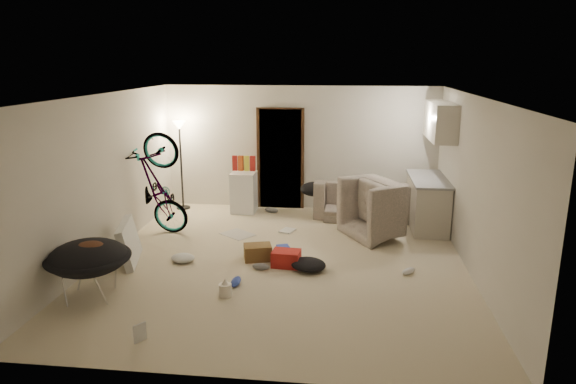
# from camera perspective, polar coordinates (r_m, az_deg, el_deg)

# --- Properties ---
(floor) EXTENTS (5.50, 6.00, 0.02)m
(floor) POSITION_cam_1_polar(r_m,az_deg,el_deg) (7.92, -0.68, -7.79)
(floor) COLOR beige
(floor) RESTS_ON ground
(ceiling) EXTENTS (5.50, 6.00, 0.02)m
(ceiling) POSITION_cam_1_polar(r_m,az_deg,el_deg) (7.34, -0.74, 10.73)
(ceiling) COLOR white
(ceiling) RESTS_ON wall_back
(wall_back) EXTENTS (5.50, 0.02, 2.50)m
(wall_back) POSITION_cam_1_polar(r_m,az_deg,el_deg) (10.46, 1.38, 4.90)
(wall_back) COLOR beige
(wall_back) RESTS_ON floor
(wall_front) EXTENTS (5.50, 0.02, 2.50)m
(wall_front) POSITION_cam_1_polar(r_m,az_deg,el_deg) (4.69, -5.38, -7.36)
(wall_front) COLOR beige
(wall_front) RESTS_ON floor
(wall_left) EXTENTS (0.02, 6.00, 2.50)m
(wall_left) POSITION_cam_1_polar(r_m,az_deg,el_deg) (8.33, -19.90, 1.55)
(wall_left) COLOR beige
(wall_left) RESTS_ON floor
(wall_right) EXTENTS (0.02, 6.00, 2.50)m
(wall_right) POSITION_cam_1_polar(r_m,az_deg,el_deg) (7.69, 20.14, 0.50)
(wall_right) COLOR beige
(wall_right) RESTS_ON floor
(doorway) EXTENTS (0.85, 0.10, 2.04)m
(doorway) POSITION_cam_1_polar(r_m,az_deg,el_deg) (10.51, -0.83, 3.67)
(doorway) COLOR black
(doorway) RESTS_ON floor
(door_trim) EXTENTS (0.97, 0.04, 2.10)m
(door_trim) POSITION_cam_1_polar(r_m,az_deg,el_deg) (10.48, -0.85, 3.64)
(door_trim) COLOR #362113
(door_trim) RESTS_ON floor
(floor_lamp) EXTENTS (0.28, 0.28, 1.81)m
(floor_lamp) POSITION_cam_1_polar(r_m,az_deg,el_deg) (10.60, -11.89, 5.03)
(floor_lamp) COLOR black
(floor_lamp) RESTS_ON floor
(kitchen_counter) EXTENTS (0.60, 1.50, 0.88)m
(kitchen_counter) POSITION_cam_1_polar(r_m,az_deg,el_deg) (9.73, 15.19, -1.24)
(kitchen_counter) COLOR beige
(kitchen_counter) RESTS_ON floor
(counter_top) EXTENTS (0.64, 1.54, 0.04)m
(counter_top) POSITION_cam_1_polar(r_m,az_deg,el_deg) (9.62, 15.37, 1.40)
(counter_top) COLOR gray
(counter_top) RESTS_ON kitchen_counter
(kitchen_uppers) EXTENTS (0.38, 1.40, 0.65)m
(kitchen_uppers) POSITION_cam_1_polar(r_m,az_deg,el_deg) (9.47, 16.58, 7.58)
(kitchen_uppers) COLOR beige
(kitchen_uppers) RESTS_ON wall_right
(sofa) EXTENTS (1.91, 0.85, 0.54)m
(sofa) POSITION_cam_1_polar(r_m,az_deg,el_deg) (10.10, 8.34, -1.30)
(sofa) COLOR #39413A
(sofa) RESTS_ON floor
(armchair) EXTENTS (1.43, 1.48, 0.74)m
(armchair) POSITION_cam_1_polar(r_m,az_deg,el_deg) (9.18, 11.15, -2.41)
(armchair) COLOR #39413A
(armchair) RESTS_ON floor
(bicycle) EXTENTS (1.94, 1.01, 1.08)m
(bicycle) POSITION_cam_1_polar(r_m,az_deg,el_deg) (9.24, -14.18, -1.68)
(bicycle) COLOR black
(bicycle) RESTS_ON floor
(book_asset) EXTENTS (0.27, 0.25, 0.02)m
(book_asset) POSITION_cam_1_polar(r_m,az_deg,el_deg) (6.03, -16.71, -15.83)
(book_asset) COLOR #AA1D19
(book_asset) RESTS_ON floor
(mini_fridge) EXTENTS (0.49, 0.49, 0.81)m
(mini_fridge) POSITION_cam_1_polar(r_m,az_deg,el_deg) (10.35, -4.93, -0.03)
(mini_fridge) COLOR white
(mini_fridge) RESTS_ON floor
(snack_box_0) EXTENTS (0.11, 0.09, 0.30)m
(snack_box_0) POSITION_cam_1_polar(r_m,az_deg,el_deg) (10.25, -5.93, 3.21)
(snack_box_0) COLOR #AA1D19
(snack_box_0) RESTS_ON mini_fridge
(snack_box_1) EXTENTS (0.11, 0.09, 0.30)m
(snack_box_1) POSITION_cam_1_polar(r_m,az_deg,el_deg) (10.23, -5.27, 3.20)
(snack_box_1) COLOR #C24818
(snack_box_1) RESTS_ON mini_fridge
(snack_box_2) EXTENTS (0.12, 0.10, 0.30)m
(snack_box_2) POSITION_cam_1_polar(r_m,az_deg,el_deg) (10.21, -4.61, 3.19)
(snack_box_2) COLOR yellow
(snack_box_2) RESTS_ON mini_fridge
(snack_box_3) EXTENTS (0.11, 0.08, 0.30)m
(snack_box_3) POSITION_cam_1_polar(r_m,az_deg,el_deg) (10.18, -3.95, 3.17)
(snack_box_3) COLOR #AA1D19
(snack_box_3) RESTS_ON mini_fridge
(saucer_chair) EXTENTS (1.07, 1.07, 0.76)m
(saucer_chair) POSITION_cam_1_polar(r_m,az_deg,el_deg) (7.09, -21.25, -7.54)
(saucer_chair) COLOR silver
(saucer_chair) RESTS_ON floor
(hoodie) EXTENTS (0.57, 0.51, 0.22)m
(hoodie) POSITION_cam_1_polar(r_m,az_deg,el_deg) (6.97, -21.15, -6.06)
(hoodie) COLOR #4E2A1A
(hoodie) RESTS_ON saucer_chair
(sofa_drape) EXTENTS (0.59, 0.49, 0.28)m
(sofa_drape) POSITION_cam_1_polar(r_m,az_deg,el_deg) (10.04, 2.97, 0.33)
(sofa_drape) COLOR black
(sofa_drape) RESTS_ON sofa
(tv_box) EXTENTS (0.47, 0.97, 0.63)m
(tv_box) POSITION_cam_1_polar(r_m,az_deg,el_deg) (8.16, -17.24, -5.37)
(tv_box) COLOR silver
(tv_box) RESTS_ON floor
(drink_case_a) EXTENTS (0.48, 0.40, 0.24)m
(drink_case_a) POSITION_cam_1_polar(r_m,az_deg,el_deg) (7.96, -3.39, -6.70)
(drink_case_a) COLOR brown
(drink_case_a) RESTS_ON floor
(drink_case_b) EXTENTS (0.43, 0.34, 0.24)m
(drink_case_b) POSITION_cam_1_polar(r_m,az_deg,el_deg) (7.71, -0.20, -7.39)
(drink_case_b) COLOR #AA1D19
(drink_case_b) RESTS_ON floor
(juicer) EXTENTS (0.17, 0.17, 0.24)m
(juicer) POSITION_cam_1_polar(r_m,az_deg,el_deg) (6.84, -6.99, -10.66)
(juicer) COLOR white
(juicer) RESTS_ON floor
(newspaper) EXTENTS (0.68, 0.66, 0.01)m
(newspaper) POSITION_cam_1_polar(r_m,az_deg,el_deg) (9.13, -5.61, -4.70)
(newspaper) COLOR #B9B3AA
(newspaper) RESTS_ON floor
(book_blue) EXTENTS (0.28, 0.32, 0.03)m
(book_blue) POSITION_cam_1_polar(r_m,az_deg,el_deg) (8.44, -0.49, -6.18)
(book_blue) COLOR #324AB6
(book_blue) RESTS_ON floor
(book_white) EXTENTS (0.31, 0.35, 0.03)m
(book_white) POSITION_cam_1_polar(r_m,az_deg,el_deg) (9.24, -0.05, -4.31)
(book_white) COLOR silver
(book_white) RESTS_ON floor
(shoe_0) EXTENTS (0.28, 0.21, 0.10)m
(shoe_0) POSITION_cam_1_polar(r_m,az_deg,el_deg) (10.03, 3.96, -2.61)
(shoe_0) COLOR #324AB6
(shoe_0) RESTS_ON floor
(shoe_1) EXTENTS (0.32, 0.22, 0.11)m
(shoe_1) POSITION_cam_1_polar(r_m,az_deg,el_deg) (10.35, -1.85, -2.00)
(shoe_1) COLOR slate
(shoe_1) RESTS_ON floor
(shoe_2) EXTENTS (0.14, 0.30, 0.11)m
(shoe_2) POSITION_cam_1_polar(r_m,az_deg,el_deg) (7.14, -5.82, -9.88)
(shoe_2) COLOR #324AB6
(shoe_2) RESTS_ON floor
(shoe_3) EXTENTS (0.28, 0.14, 0.10)m
(shoe_3) POSITION_cam_1_polar(r_m,az_deg,el_deg) (7.61, -3.03, -8.27)
(shoe_3) COLOR slate
(shoe_3) RESTS_ON floor
(shoe_4) EXTENTS (0.25, 0.25, 0.09)m
(shoe_4) POSITION_cam_1_polar(r_m,az_deg,el_deg) (7.65, 13.25, -8.55)
(shoe_4) COLOR white
(shoe_4) RESTS_ON floor
(clothes_lump_a) EXTENTS (0.64, 0.59, 0.17)m
(clothes_lump_a) POSITION_cam_1_polar(r_m,az_deg,el_deg) (7.59, 2.27, -8.05)
(clothes_lump_a) COLOR black
(clothes_lump_a) RESTS_ON floor
(clothes_lump_c) EXTENTS (0.45, 0.42, 0.11)m
(clothes_lump_c) POSITION_cam_1_polar(r_m,az_deg,el_deg) (8.05, -11.60, -7.19)
(clothes_lump_c) COLOR silver
(clothes_lump_c) RESTS_ON floor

